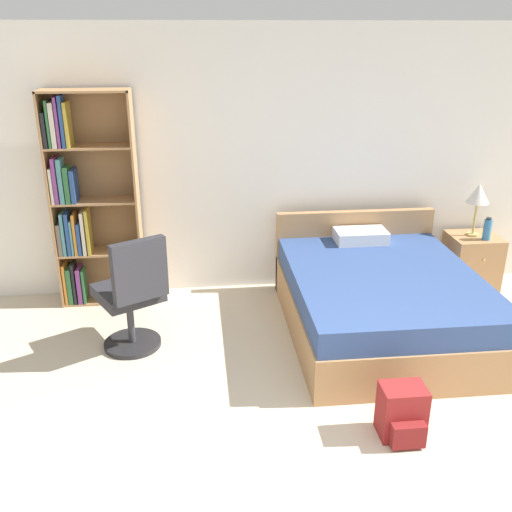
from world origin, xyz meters
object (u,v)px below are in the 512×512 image
Objects in this scene: bed at (380,299)px; backpack_red at (402,413)px; office_chair at (133,296)px; nightstand at (471,262)px; water_bottle at (487,229)px; bookshelf at (83,203)px; table_lamp at (478,195)px.

bed reaches higher than backpack_red.
backpack_red is (1.85, -1.29, -0.33)m from office_chair.
bed reaches higher than nightstand.
office_chair is at bearing -166.59° from water_bottle.
office_chair is (0.51, -1.02, -0.50)m from bookshelf.
bed is at bearing 78.70° from backpack_red.
bookshelf is 3.59× the size of nightstand.
bookshelf is 3.93m from nightstand.
backpack_red is (-1.49, -2.23, -0.82)m from table_lamp.
bookshelf is at bearing 176.93° from water_bottle.
bed is (2.64, -0.88, -0.71)m from bookshelf.
water_bottle is (1.28, 0.67, 0.38)m from bed.
bookshelf is 3.40m from backpack_red.
table_lamp is (3.85, -0.07, -0.02)m from bookshelf.
nightstand is at bearing 116.57° from water_bottle.
backpack_red is at bearing -123.67° from table_lamp.
bed is at bearing -152.24° from water_bottle.
bookshelf is 1.01× the size of bed.
bookshelf is 3.79× the size of table_lamp.
bed is 1.45m from nightstand.
bookshelf is 1.25m from office_chair.
bookshelf reaches higher than office_chair.
bed is 1.94× the size of office_chair.
office_chair is 2.27m from backpack_red.
bed is 5.49× the size of backpack_red.
table_lamp is at bearing 15.89° from office_chair.
bookshelf reaches higher than table_lamp.
office_chair is at bearing -164.11° from table_lamp.
table_lamp is at bearing 33.91° from bed.
water_bottle is 2.66m from backpack_red.
table_lamp reaches higher than backpack_red.
office_chair is 1.94× the size of table_lamp.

